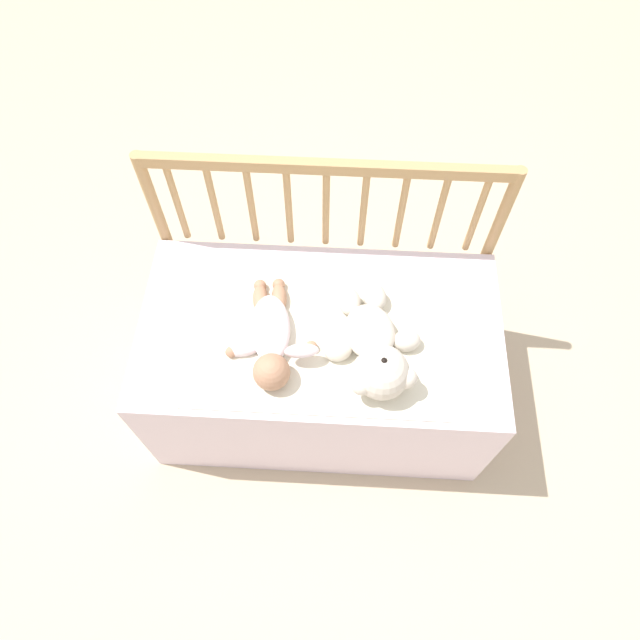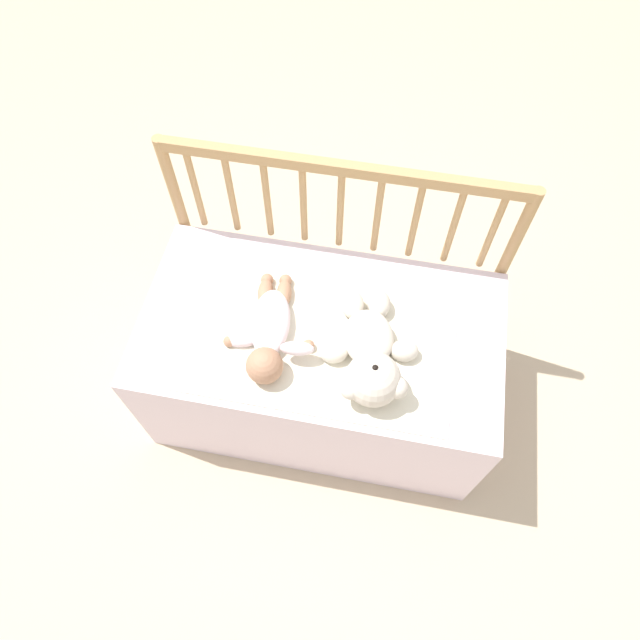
% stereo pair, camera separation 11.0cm
% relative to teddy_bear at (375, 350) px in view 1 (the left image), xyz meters
% --- Properties ---
extents(ground_plane, '(12.00, 12.00, 0.00)m').
position_rel_teddy_bear_xyz_m(ground_plane, '(-0.16, 0.10, -0.57)').
color(ground_plane, '#C6B293').
extents(crib_mattress, '(1.11, 0.61, 0.51)m').
position_rel_teddy_bear_xyz_m(crib_mattress, '(-0.16, 0.10, -0.32)').
color(crib_mattress, silver).
rests_on(crib_mattress, ground_plane).
extents(crib_rail, '(1.11, 0.04, 0.87)m').
position_rel_teddy_bear_xyz_m(crib_rail, '(-0.16, 0.43, 0.04)').
color(crib_rail, tan).
rests_on(crib_rail, ground_plane).
extents(blanket, '(0.79, 0.51, 0.01)m').
position_rel_teddy_bear_xyz_m(blanket, '(-0.15, 0.07, -0.06)').
color(blanket, silver).
rests_on(blanket, crib_mattress).
extents(teddy_bear, '(0.29, 0.40, 0.16)m').
position_rel_teddy_bear_xyz_m(teddy_bear, '(0.00, 0.00, 0.00)').
color(teddy_bear, silver).
rests_on(teddy_bear, crib_mattress).
extents(baby, '(0.28, 0.39, 0.11)m').
position_rel_teddy_bear_xyz_m(baby, '(-0.30, 0.03, -0.02)').
color(baby, white).
rests_on(baby, crib_mattress).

